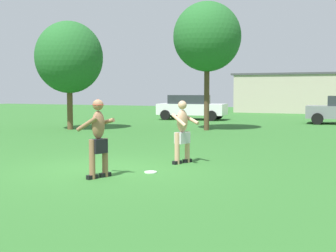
{
  "coord_description": "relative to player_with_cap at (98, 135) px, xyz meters",
  "views": [
    {
      "loc": [
        5.66,
        -9.17,
        1.9
      ],
      "look_at": [
        0.88,
        1.84,
        0.95
      ],
      "focal_mm": 48.5,
      "sensor_mm": 36.0,
      "label": 1
    }
  ],
  "objects": [
    {
      "name": "tree_left_field",
      "position": [
        -7.78,
        9.81,
        2.51
      ],
      "size": [
        3.22,
        3.22,
        5.17
      ],
      "color": "brown",
      "rests_on": "ground_plane"
    },
    {
      "name": "frisbee",
      "position": [
        0.77,
        1.0,
        -0.93
      ],
      "size": [
        0.29,
        0.29,
        0.03
      ],
      "primitive_type": "cylinder",
      "color": "white",
      "rests_on": "ground_plane"
    },
    {
      "name": "tree_right_field",
      "position": [
        -1.59,
        12.02,
        3.43
      ],
      "size": [
        3.16,
        3.16,
        6.0
      ],
      "color": "#4C3823",
      "rests_on": "ground_plane"
    },
    {
      "name": "player_with_cap",
      "position": [
        0.0,
        0.0,
        0.0
      ],
      "size": [
        0.72,
        0.62,
        1.71
      ],
      "color": "black",
      "rests_on": "ground_plane"
    },
    {
      "name": "player_in_gray",
      "position": [
        0.95,
        2.54,
        -0.08
      ],
      "size": [
        0.69,
        0.78,
        1.63
      ],
      "color": "black",
      "rests_on": "ground_plane"
    },
    {
      "name": "outbuilding_behind_lot",
      "position": [
        1.03,
        31.42,
        0.72
      ],
      "size": [
        12.47,
        4.84,
        3.3
      ],
      "color": "#B2A893",
      "rests_on": "ground_plane"
    },
    {
      "name": "car_white_mid_lot",
      "position": [
        -4.97,
        18.96,
        -0.11
      ],
      "size": [
        4.43,
        2.3,
        1.58
      ],
      "color": "white",
      "rests_on": "ground_plane"
    },
    {
      "name": "ground_plane",
      "position": [
        -0.4,
        0.86,
        -0.94
      ],
      "size": [
        80.0,
        80.0,
        0.0
      ],
      "primitive_type": "plane",
      "color": "#2D6628"
    }
  ]
}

